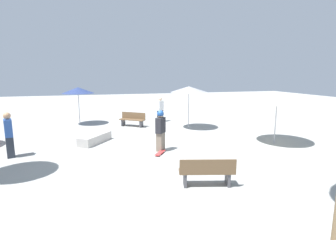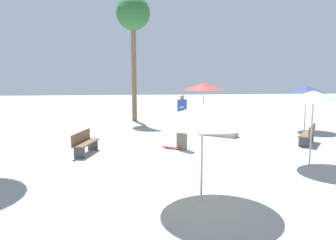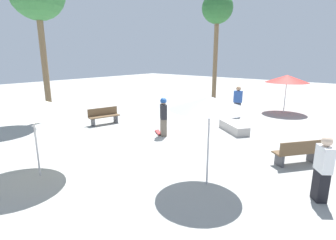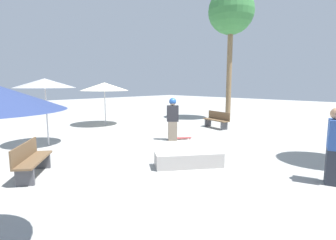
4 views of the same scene
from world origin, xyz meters
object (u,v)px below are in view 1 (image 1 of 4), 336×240
Objects in this scene: bench_near at (207,172)px; shade_umbrella_cream at (277,98)px; skater_main at (161,129)px; concrete_ledge at (95,139)px; shade_umbrella_grey at (189,89)px; bystander_watching at (160,109)px; bystander_far at (9,135)px; shade_umbrella_navy at (78,90)px; bench_far at (133,119)px; skateboard at (160,153)px.

bench_near is 6.31m from shade_umbrella_cream.
skater_main is at bearing 111.06° from bench_near.
shade_umbrella_grey reaches higher than concrete_ledge.
bench_near is at bearing 117.66° from concrete_ledge.
shade_umbrella_cream reaches higher than bench_near.
bystander_watching reaches higher than concrete_ledge.
shade_umbrella_cream is 1.47× the size of bystander_far.
shade_umbrella_navy is at bearing -41.94° from bystander_watching.
shade_umbrella_navy reaches higher than bystander_far.
bench_far is at bearing -66.36° from bystander_far.
concrete_ledge is 6.61m from bench_near.
bystander_far is at bearing 77.59° from bench_far.
bystander_watching is (-1.61, -6.48, -0.10)m from skater_main.
shade_umbrella_grey is 3.15m from bystander_watching.
skater_main is at bearing -162.28° from skateboard.
bench_far is (0.81, -9.21, 0.00)m from bench_near.
concrete_ledge is 6.13m from bystander_watching.
bench_far is (0.26, -5.89, 0.37)m from skateboard.
bench_far is 0.88× the size of bystander_far.
bench_far is (0.39, -5.46, -0.50)m from skater_main.
shade_umbrella_navy is at bearing 124.89° from bench_near.
concrete_ledge is at bearing -87.31° from skater_main.
skateboard is 0.50× the size of bench_far.
bystander_watching is at bearing -152.68° from skater_main.
shade_umbrella_cream is at bearing 49.64° from bench_near.
skater_main is at bearing -114.85° from bystander_far.
bench_far is at bearing 109.63° from bench_near.
shade_umbrella_navy is (3.40, -7.37, 2.11)m from skateboard.
bench_far is 0.93× the size of bystander_watching.
bystander_far reaches higher than bystander_watching.
bystander_far is (7.41, 5.71, 0.05)m from bystander_watching.
bystander_watching is at bearing 97.96° from bench_near.
shade_umbrella_cream is (-5.40, 0.25, 1.19)m from skater_main.
bench_far is 7.18m from bystander_far.
skater_main is 0.70× the size of shade_umbrella_grey.
shade_umbrella_cream is (-4.98, -3.49, 1.70)m from bench_near.
skateboard is 5.86m from bystander_far.
concrete_ledge is 0.76× the size of shade_umbrella_grey.
skater_main is 5.85m from bystander_far.
shade_umbrella_grey is (-2.80, -4.32, 2.25)m from skateboard.
bench_far is at bearing -123.86° from concrete_ledge.
skater_main is at bearing 141.40° from concrete_ledge.
bystander_far is (5.67, -1.19, 0.82)m from skateboard.
bystander_far is (3.16, 1.34, 0.68)m from concrete_ledge.
bench_far is 0.66× the size of shade_umbrella_navy.
shade_umbrella_navy is at bearing -120.51° from skateboard.
bystander_far is (5.80, -0.77, -0.05)m from skater_main.
shade_umbrella_grey is at bearing -173.14° from skater_main.
bystander_watching is at bearing -134.22° from concrete_ledge.
skateboard is 0.41× the size of concrete_ledge.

